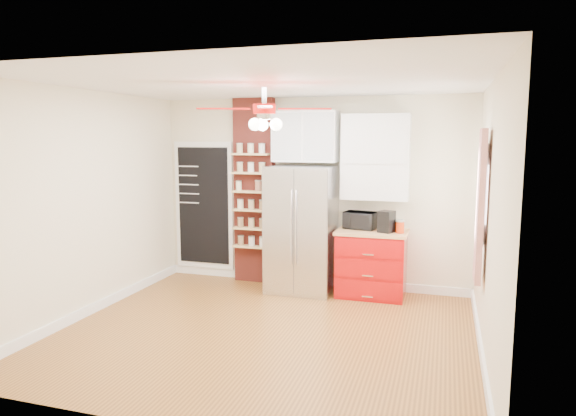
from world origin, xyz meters
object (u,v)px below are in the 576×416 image
(ceiling_fan, at_px, (264,110))
(coffee_maker, at_px, (386,222))
(fridge, at_px, (301,229))
(pantry_jar_oats, at_px, (239,186))
(red_cabinet, at_px, (371,263))
(canister_left, at_px, (400,227))
(toaster_oven, at_px, (360,220))

(ceiling_fan, height_order, coffee_maker, ceiling_fan)
(fridge, distance_m, pantry_jar_oats, 1.15)
(red_cabinet, height_order, ceiling_fan, ceiling_fan)
(ceiling_fan, relative_size, canister_left, 9.42)
(fridge, xyz_separation_m, toaster_oven, (0.79, 0.14, 0.14))
(pantry_jar_oats, bearing_deg, red_cabinet, -2.87)
(coffee_maker, bearing_deg, fridge, -158.22)
(red_cabinet, height_order, toaster_oven, toaster_oven)
(fridge, relative_size, coffee_maker, 6.16)
(red_cabinet, height_order, pantry_jar_oats, pantry_jar_oats)
(red_cabinet, xyz_separation_m, toaster_oven, (-0.18, 0.09, 0.57))
(coffee_maker, height_order, pantry_jar_oats, pantry_jar_oats)
(ceiling_fan, distance_m, pantry_jar_oats, 2.29)
(toaster_oven, bearing_deg, canister_left, -6.94)
(canister_left, bearing_deg, toaster_oven, 163.90)
(ceiling_fan, bearing_deg, pantry_jar_oats, 120.36)
(red_cabinet, bearing_deg, ceiling_fan, -118.71)
(ceiling_fan, relative_size, pantry_jar_oats, 10.92)
(canister_left, bearing_deg, red_cabinet, 168.99)
(ceiling_fan, bearing_deg, canister_left, 51.26)
(red_cabinet, xyz_separation_m, coffee_maker, (0.19, -0.07, 0.59))
(fridge, distance_m, toaster_oven, 0.82)
(canister_left, bearing_deg, pantry_jar_oats, 175.82)
(fridge, relative_size, ceiling_fan, 1.25)
(fridge, bearing_deg, red_cabinet, 2.95)
(toaster_oven, distance_m, coffee_maker, 0.40)
(fridge, height_order, toaster_oven, fridge)
(fridge, xyz_separation_m, coffee_maker, (1.16, -0.02, 0.17))
(fridge, bearing_deg, ceiling_fan, -88.24)
(canister_left, bearing_deg, fridge, 179.06)
(fridge, bearing_deg, canister_left, -0.94)
(red_cabinet, distance_m, pantry_jar_oats, 2.20)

